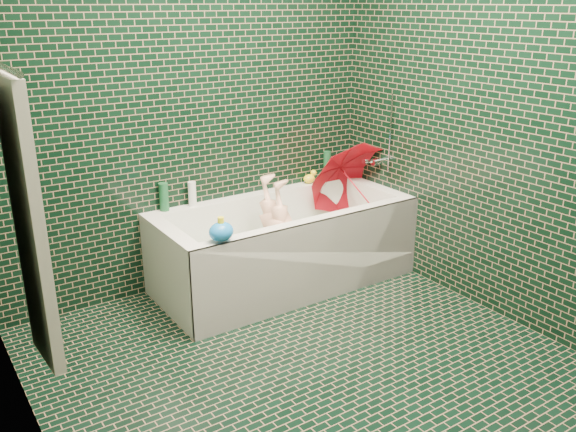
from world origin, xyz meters
TOP-DOWN VIEW (x-y plane):
  - floor at (0.00, 0.00)m, footprint 2.80×2.80m
  - wall_back at (0.00, 1.40)m, footprint 2.80×0.00m
  - wall_left at (-1.30, 0.00)m, footprint 0.00×2.80m
  - wall_right at (1.30, 0.00)m, footprint 0.00×2.80m
  - bathtub at (0.45, 1.01)m, footprint 1.70×0.75m
  - bath_mat at (0.45, 1.02)m, footprint 1.35×0.47m
  - water at (0.45, 1.02)m, footprint 1.48×0.53m
  - towel_rail at (-1.25, 0.25)m, footprint 0.02×0.58m
  - towel at (-1.24, 0.24)m, footprint 0.08×0.44m
  - faucet at (1.26, 1.02)m, footprint 0.18×0.19m
  - child at (0.40, 0.98)m, footprint 0.94×0.41m
  - umbrella at (1.10, 1.05)m, footprint 0.83×0.90m
  - soap_bottle_a at (1.25, 1.31)m, footprint 0.10×0.10m
  - soap_bottle_b at (1.25, 1.32)m, footprint 0.11×0.11m
  - soap_bottle_c at (1.06, 1.36)m, footprint 0.15×0.15m
  - bottle_right_tall at (1.05, 1.35)m, footprint 0.07×0.07m
  - bottle_right_pump at (1.19, 1.34)m, footprint 0.06×0.06m
  - bottle_left_tall at (-0.24, 1.37)m, footprint 0.08×0.08m
  - bottle_left_short at (-0.05, 1.35)m, footprint 0.06×0.06m
  - rubber_duck at (0.89, 1.35)m, footprint 0.12×0.08m
  - bath_toy at (-0.19, 0.69)m, footprint 0.18×0.16m

SIDE VIEW (x-z plane):
  - floor at x=0.00m, z-range 0.00..0.00m
  - bath_mat at x=0.45m, z-range 0.15..0.16m
  - bathtub at x=0.45m, z-range -0.06..0.49m
  - water at x=0.45m, z-range 0.30..0.30m
  - child at x=0.40m, z-range 0.15..0.47m
  - umbrella at x=1.10m, z-range 0.09..1.01m
  - soap_bottle_a at x=1.25m, z-range 0.43..0.67m
  - soap_bottle_b at x=1.25m, z-range 0.45..0.65m
  - soap_bottle_c at x=1.06m, z-range 0.46..0.64m
  - rubber_duck at x=0.89m, z-range 0.55..0.64m
  - bath_toy at x=-0.19m, z-range 0.54..0.68m
  - bottle_left_short at x=-0.05m, z-range 0.55..0.71m
  - bottle_left_tall at x=-0.24m, z-range 0.55..0.73m
  - bottle_right_pump at x=1.19m, z-range 0.55..0.74m
  - bottle_right_tall at x=1.05m, z-range 0.55..0.77m
  - faucet at x=1.26m, z-range 0.50..1.05m
  - towel at x=-1.24m, z-range 0.47..1.59m
  - wall_back at x=0.00m, z-range -0.15..2.65m
  - wall_left at x=-1.30m, z-range -0.15..2.65m
  - wall_right at x=1.30m, z-range -0.15..2.65m
  - towel_rail at x=-1.25m, z-range 1.59..1.61m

